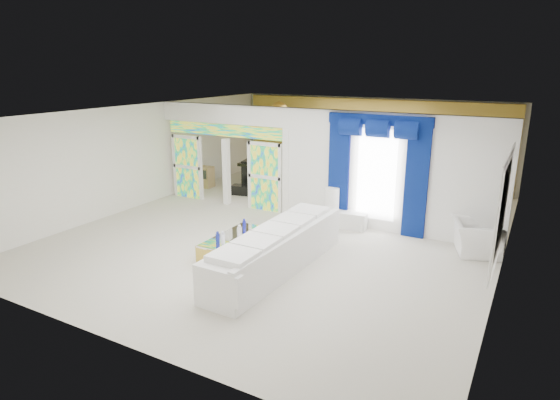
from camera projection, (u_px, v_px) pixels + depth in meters
The scene contains 22 objects.
floor at pixel (292, 228), 12.31m from camera, with size 12.00×12.00×0.00m, color #B7AF9E.
dividing_wall at pixel (388, 173), 11.73m from camera, with size 5.70×0.18×3.00m, color white.
dividing_header at pixel (222, 114), 13.73m from camera, with size 4.30×0.18×0.55m, color white.
stained_panel_left at pixel (188, 167), 14.88m from camera, with size 0.95×0.04×2.00m, color #994C3F.
stained_panel_right at pixel (265, 177), 13.54m from camera, with size 0.95×0.04×2.00m, color #994C3F.
stained_transom at pixel (223, 130), 13.86m from camera, with size 4.00×0.05×0.35m, color #994C3F.
window_pane at pixel (377, 175), 11.78m from camera, with size 1.00×0.02×2.30m, color white.
blue_drape_left at pixel (339, 173), 12.24m from camera, with size 0.55×0.10×2.80m, color #030643.
blue_drape_right at pixel (416, 182), 11.30m from camera, with size 0.55×0.10×2.80m, color #030643.
blue_pelmet at pixel (379, 120), 11.38m from camera, with size 2.60×0.12×0.25m, color #030643.
wall_mirror at pixel (503, 208), 8.73m from camera, with size 0.04×2.70×1.90m, color white.
gold_curtains at pixel (369, 140), 16.85m from camera, with size 9.70×0.12×2.90m, color #B5842B.
white_sofa at pixel (277, 252), 9.70m from camera, with size 0.89×4.16×0.79m, color white.
coffee_table at pixel (232, 244), 10.64m from camera, with size 0.59×1.77×0.39m, color gold.
console_table at pixel (342, 219), 12.34m from camera, with size 1.30×0.41×0.43m, color silver.
table_lamp at pixel (332, 199), 12.34m from camera, with size 0.36×0.36×0.58m, color silver.
armchair at pixel (475, 237), 10.61m from camera, with size 1.13×0.98×0.73m, color white.
grand_piano at pixel (271, 171), 16.64m from camera, with size 1.48×1.93×0.98m, color black.
piano_bench at pixel (246, 190), 15.39m from camera, with size 0.94×0.36×0.31m, color black.
tv_console at pixel (205, 177), 16.32m from camera, with size 0.50×0.45×0.72m, color tan.
chandelier at pixel (279, 111), 15.51m from camera, with size 0.60×0.60×0.60m, color gold.
decanters at pixel (230, 233), 10.50m from camera, with size 0.19×1.25×0.24m.
Camera 1 is at (5.38, -10.32, 4.10)m, focal length 30.23 mm.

